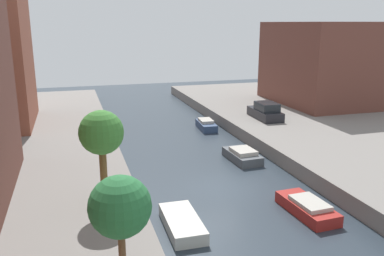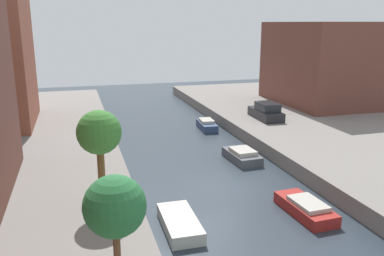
# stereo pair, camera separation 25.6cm
# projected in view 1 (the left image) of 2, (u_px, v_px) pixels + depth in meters

# --- Properties ---
(ground_plane) EXTENTS (84.00, 84.00, 0.00)m
(ground_plane) POSITION_uv_depth(u_px,v_px,m) (220.00, 187.00, 23.39)
(ground_plane) COLOR #28333D
(low_block_right) EXTENTS (10.00, 11.81, 8.32)m
(low_block_right) POSITION_uv_depth(u_px,v_px,m) (327.00, 63.00, 42.33)
(low_block_right) COLOR brown
(low_block_right) RESTS_ON quay_right
(street_tree_1) EXTENTS (1.91, 1.91, 3.89)m
(street_tree_1) POSITION_uv_depth(u_px,v_px,m) (120.00, 207.00, 12.02)
(street_tree_1) COLOR brown
(street_tree_1) RESTS_ON quay_left
(street_tree_2) EXTENTS (2.00, 2.00, 4.52)m
(street_tree_2) POSITION_uv_depth(u_px,v_px,m) (101.00, 134.00, 17.93)
(street_tree_2) COLOR brown
(street_tree_2) RESTS_ON quay_left
(parked_car) EXTENTS (1.87, 4.15, 1.47)m
(parked_car) POSITION_uv_depth(u_px,v_px,m) (266.00, 112.00, 35.72)
(parked_car) COLOR black
(parked_car) RESTS_ON quay_right
(moored_boat_left_2) EXTENTS (1.57, 3.55, 0.58)m
(moored_boat_left_2) POSITION_uv_depth(u_px,v_px,m) (182.00, 223.00, 18.61)
(moored_boat_left_2) COLOR beige
(moored_boat_left_2) RESTS_ON ground_plane
(moored_boat_right_2) EXTENTS (1.65, 3.67, 0.79)m
(moored_boat_right_2) POSITION_uv_depth(u_px,v_px,m) (307.00, 207.00, 20.07)
(moored_boat_right_2) COLOR maroon
(moored_boat_right_2) RESTS_ON ground_plane
(moored_boat_right_3) EXTENTS (1.79, 3.36, 0.87)m
(moored_boat_right_3) POSITION_uv_depth(u_px,v_px,m) (242.00, 155.00, 27.88)
(moored_boat_right_3) COLOR #4C5156
(moored_boat_right_3) RESTS_ON ground_plane
(moored_boat_right_4) EXTENTS (1.49, 3.22, 0.88)m
(moored_boat_right_4) POSITION_uv_depth(u_px,v_px,m) (206.00, 125.00, 36.12)
(moored_boat_right_4) COLOR #33476B
(moored_boat_right_4) RESTS_ON ground_plane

